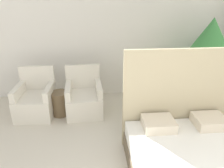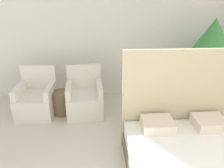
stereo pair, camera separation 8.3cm
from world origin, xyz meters
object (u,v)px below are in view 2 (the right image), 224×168
at_px(armchair_near_window_right, 85,100).
at_px(side_table, 61,103).
at_px(armchair_near_window_left, 37,101).
at_px(potted_palm, 211,50).

distance_m(armchair_near_window_right, side_table, 0.47).
relative_size(armchair_near_window_left, potted_palm, 0.50).
height_order(armchair_near_window_left, potted_palm, potted_palm).
height_order(armchair_near_window_right, side_table, armchair_near_window_right).
xyz_separation_m(potted_palm, side_table, (-2.89, -0.03, -1.01)).
distance_m(armchair_near_window_right, potted_palm, 2.60).
distance_m(armchair_near_window_left, side_table, 0.47).
distance_m(armchair_near_window_left, potted_palm, 3.49).
relative_size(armchair_near_window_left, armchair_near_window_right, 1.00).
xyz_separation_m(armchair_near_window_left, side_table, (0.47, -0.02, -0.04)).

